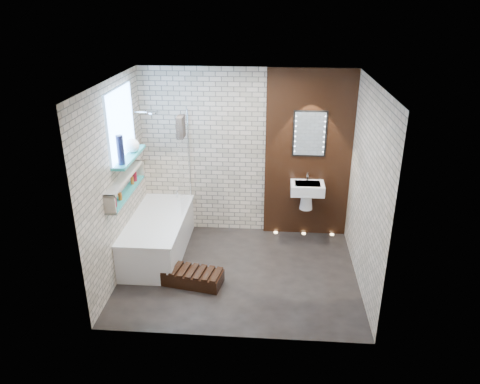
# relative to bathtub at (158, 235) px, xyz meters

# --- Properties ---
(ground) EXTENTS (3.20, 3.20, 0.00)m
(ground) POSITION_rel_bathtub_xyz_m (1.22, -0.45, -0.29)
(ground) COLOR black
(ground) RESTS_ON ground
(room_shell) EXTENTS (3.24, 3.20, 2.60)m
(room_shell) POSITION_rel_bathtub_xyz_m (1.22, -0.45, 1.01)
(room_shell) COLOR tan
(room_shell) RESTS_ON ground
(walnut_panel) EXTENTS (1.30, 0.06, 2.60)m
(walnut_panel) POSITION_rel_bathtub_xyz_m (2.17, 0.82, 1.01)
(walnut_panel) COLOR black
(walnut_panel) RESTS_ON ground
(clerestory_window) EXTENTS (0.18, 1.00, 0.94)m
(clerestory_window) POSITION_rel_bathtub_xyz_m (-0.34, -0.10, 1.61)
(clerestory_window) COLOR #7FADE0
(clerestory_window) RESTS_ON room_shell
(display_niche) EXTENTS (0.14, 1.30, 0.26)m
(display_niche) POSITION_rel_bathtub_xyz_m (-0.31, -0.30, 0.91)
(display_niche) COLOR teal
(display_niche) RESTS_ON room_shell
(bathtub) EXTENTS (0.79, 1.74, 0.70)m
(bathtub) POSITION_rel_bathtub_xyz_m (0.00, 0.00, 0.00)
(bathtub) COLOR white
(bathtub) RESTS_ON ground
(bath_screen) EXTENTS (0.01, 0.78, 1.40)m
(bath_screen) POSITION_rel_bathtub_xyz_m (0.35, 0.44, 0.99)
(bath_screen) COLOR white
(bath_screen) RESTS_ON bathtub
(towel) EXTENTS (0.09, 0.23, 0.30)m
(towel) POSITION_rel_bathtub_xyz_m (0.35, 0.30, 1.56)
(towel) COLOR #2A2521
(towel) RESTS_ON bath_screen
(shower_head) EXTENTS (0.18, 0.18, 0.02)m
(shower_head) POSITION_rel_bathtub_xyz_m (-0.08, 0.50, 1.71)
(shower_head) COLOR silver
(shower_head) RESTS_ON room_shell
(washbasin) EXTENTS (0.50, 0.36, 0.58)m
(washbasin) POSITION_rel_bathtub_xyz_m (2.17, 0.62, 0.50)
(washbasin) COLOR white
(washbasin) RESTS_ON walnut_panel
(led_mirror) EXTENTS (0.50, 0.02, 0.70)m
(led_mirror) POSITION_rel_bathtub_xyz_m (2.17, 0.78, 1.36)
(led_mirror) COLOR black
(led_mirror) RESTS_ON walnut_panel
(walnut_step) EXTENTS (0.84, 0.49, 0.18)m
(walnut_step) POSITION_rel_bathtub_xyz_m (0.62, -0.75, -0.20)
(walnut_step) COLOR black
(walnut_step) RESTS_ON ground
(niche_bottles) EXTENTS (0.06, 0.93, 0.16)m
(niche_bottles) POSITION_rel_bathtub_xyz_m (-0.31, -0.21, 0.87)
(niche_bottles) COLOR maroon
(niche_bottles) RESTS_ON display_niche
(sill_vases) EXTENTS (0.19, 0.63, 0.38)m
(sill_vases) POSITION_rel_bathtub_xyz_m (-0.28, -0.08, 1.37)
(sill_vases) COLOR white
(sill_vases) RESTS_ON clerestory_window
(floor_uplights) EXTENTS (0.96, 0.06, 0.01)m
(floor_uplights) POSITION_rel_bathtub_xyz_m (2.17, 0.75, -0.29)
(floor_uplights) COLOR #FFD899
(floor_uplights) RESTS_ON ground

